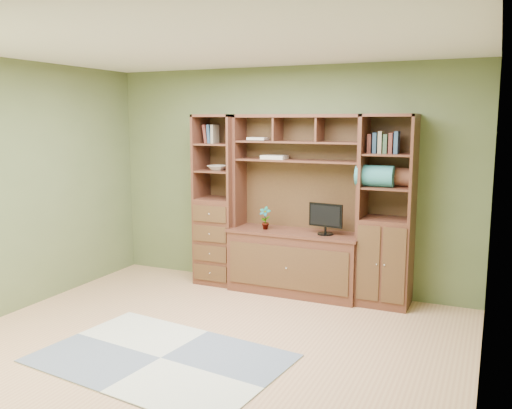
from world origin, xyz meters
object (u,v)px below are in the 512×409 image
at_px(center_hutch, 295,206).
at_px(left_tower, 219,200).
at_px(monitor, 326,213).
at_px(right_tower, 387,211).

xyz_separation_m(center_hutch, left_tower, (-1.00, 0.04, 0.00)).
height_order(left_tower, monitor, left_tower).
bearing_deg(left_tower, right_tower, 0.00).
bearing_deg(left_tower, monitor, -3.13).
xyz_separation_m(right_tower, monitor, (-0.65, -0.07, -0.05)).
distance_m(left_tower, right_tower, 2.02).
bearing_deg(monitor, left_tower, -175.19).
bearing_deg(monitor, right_tower, 14.50).
distance_m(right_tower, monitor, 0.66).
height_order(center_hutch, left_tower, same).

